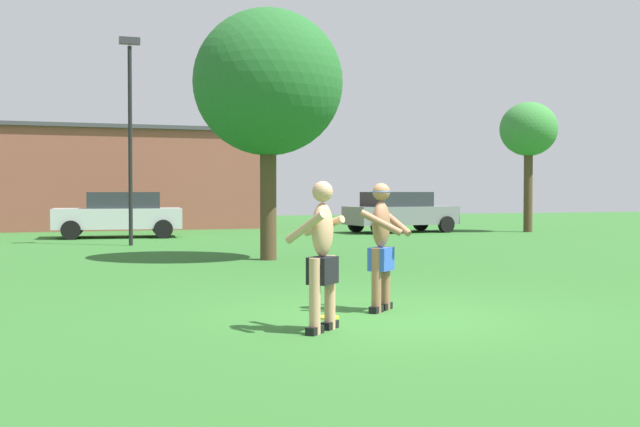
{
  "coord_description": "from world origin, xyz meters",
  "views": [
    {
      "loc": [
        -4.07,
        -9.15,
        1.61
      ],
      "look_at": [
        -0.55,
        1.1,
        1.3
      ],
      "focal_mm": 43.48,
      "sensor_mm": 36.0,
      "label": 1
    }
  ],
  "objects_px": {
    "car_gray_far_end": "(400,211)",
    "lamp_post": "(130,119)",
    "car_silver_near_post": "(119,214)",
    "tree_left_field": "(268,84)",
    "frisbee": "(329,317)",
    "tree_right_field": "(529,131)",
    "player_with_cap": "(382,240)",
    "player_in_black": "(322,252)"
  },
  "relations": [
    {
      "from": "car_gray_far_end",
      "to": "lamp_post",
      "type": "bearing_deg",
      "value": -159.16
    },
    {
      "from": "car_silver_near_post",
      "to": "car_gray_far_end",
      "type": "bearing_deg",
      "value": -0.86
    },
    {
      "from": "tree_left_field",
      "to": "car_silver_near_post",
      "type": "bearing_deg",
      "value": 104.42
    },
    {
      "from": "frisbee",
      "to": "tree_left_field",
      "type": "relative_size",
      "value": 0.05
    },
    {
      "from": "car_silver_near_post",
      "to": "car_gray_far_end",
      "type": "height_order",
      "value": "same"
    },
    {
      "from": "tree_right_field",
      "to": "player_with_cap",
      "type": "bearing_deg",
      "value": -129.07
    },
    {
      "from": "car_gray_far_end",
      "to": "player_with_cap",
      "type": "bearing_deg",
      "value": -115.55
    },
    {
      "from": "car_silver_near_post",
      "to": "tree_left_field",
      "type": "xyz_separation_m",
      "value": [
        2.61,
        -10.15,
        3.3
      ]
    },
    {
      "from": "tree_left_field",
      "to": "player_with_cap",
      "type": "bearing_deg",
      "value": -94.25
    },
    {
      "from": "player_in_black",
      "to": "lamp_post",
      "type": "relative_size",
      "value": 0.28
    },
    {
      "from": "lamp_post",
      "to": "tree_right_field",
      "type": "bearing_deg",
      "value": 10.0
    },
    {
      "from": "car_gray_far_end",
      "to": "lamp_post",
      "type": "height_order",
      "value": "lamp_post"
    },
    {
      "from": "player_in_black",
      "to": "frisbee",
      "type": "distance_m",
      "value": 1.3
    },
    {
      "from": "player_in_black",
      "to": "tree_right_field",
      "type": "relative_size",
      "value": 0.34
    },
    {
      "from": "player_with_cap",
      "to": "lamp_post",
      "type": "height_order",
      "value": "lamp_post"
    },
    {
      "from": "player_with_cap",
      "to": "car_gray_far_end",
      "type": "relative_size",
      "value": 0.39
    },
    {
      "from": "player_with_cap",
      "to": "frisbee",
      "type": "height_order",
      "value": "player_with_cap"
    },
    {
      "from": "player_in_black",
      "to": "car_silver_near_post",
      "type": "relative_size",
      "value": 0.39
    },
    {
      "from": "player_in_black",
      "to": "frisbee",
      "type": "relative_size",
      "value": 6.53
    },
    {
      "from": "tree_left_field",
      "to": "player_in_black",
      "type": "bearing_deg",
      "value": -101.38
    },
    {
      "from": "frisbee",
      "to": "car_gray_far_end",
      "type": "relative_size",
      "value": 0.06
    },
    {
      "from": "player_with_cap",
      "to": "player_in_black",
      "type": "relative_size",
      "value": 1.0
    },
    {
      "from": "car_silver_near_post",
      "to": "lamp_post",
      "type": "distance_m",
      "value": 5.1
    },
    {
      "from": "player_with_cap",
      "to": "tree_left_field",
      "type": "xyz_separation_m",
      "value": [
        0.59,
        8.0,
        3.17
      ]
    },
    {
      "from": "frisbee",
      "to": "tree_right_field",
      "type": "relative_size",
      "value": 0.05
    },
    {
      "from": "car_silver_near_post",
      "to": "lamp_post",
      "type": "height_order",
      "value": "lamp_post"
    },
    {
      "from": "tree_left_field",
      "to": "lamp_post",
      "type": "bearing_deg",
      "value": 113.64
    },
    {
      "from": "car_gray_far_end",
      "to": "tree_left_field",
      "type": "distance_m",
      "value": 13.22
    },
    {
      "from": "player_with_cap",
      "to": "lamp_post",
      "type": "distance_m",
      "value": 14.37
    },
    {
      "from": "player_with_cap",
      "to": "car_silver_near_post",
      "type": "distance_m",
      "value": 18.26
    },
    {
      "from": "player_with_cap",
      "to": "tree_right_field",
      "type": "distance_m",
      "value": 21.72
    },
    {
      "from": "tree_right_field",
      "to": "car_silver_near_post",
      "type": "bearing_deg",
      "value": 174.66
    },
    {
      "from": "car_silver_near_post",
      "to": "tree_left_field",
      "type": "distance_m",
      "value": 10.98
    },
    {
      "from": "player_in_black",
      "to": "tree_left_field",
      "type": "xyz_separation_m",
      "value": [
        1.85,
        9.17,
        3.21
      ]
    },
    {
      "from": "car_gray_far_end",
      "to": "tree_right_field",
      "type": "bearing_deg",
      "value": -14.64
    },
    {
      "from": "player_in_black",
      "to": "tree_left_field",
      "type": "height_order",
      "value": "tree_left_field"
    },
    {
      "from": "lamp_post",
      "to": "frisbee",
      "type": "bearing_deg",
      "value": -85.42
    },
    {
      "from": "player_with_cap",
      "to": "car_gray_far_end",
      "type": "bearing_deg",
      "value": 64.45
    },
    {
      "from": "frisbee",
      "to": "car_silver_near_post",
      "type": "bearing_deg",
      "value": 93.56
    },
    {
      "from": "player_with_cap",
      "to": "player_in_black",
      "type": "xyz_separation_m",
      "value": [
        -1.25,
        -1.17,
        -0.04
      ]
    },
    {
      "from": "player_with_cap",
      "to": "lamp_post",
      "type": "bearing_deg",
      "value": 98.2
    },
    {
      "from": "player_in_black",
      "to": "lamp_post",
      "type": "bearing_deg",
      "value": 92.87
    }
  ]
}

